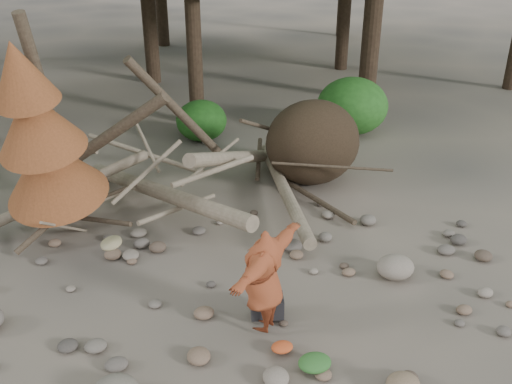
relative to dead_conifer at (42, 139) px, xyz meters
name	(u,v)px	position (x,y,z in m)	size (l,w,h in m)	color
ground	(268,312)	(3.12, -3.37, -2.11)	(120.00, 120.00, 0.00)	#514C44
deadfall_pile	(290,148)	(5.13, 0.87, -1.16)	(8.55, 5.24, 3.30)	#332619
dead_conifer	(42,139)	(0.00, 0.00, 0.00)	(2.06, 2.16, 4.35)	#4C3F30
bush_mid	(201,121)	(3.92, 4.43, -1.55)	(1.40, 1.40, 1.12)	#215919
bush_right	(352,106)	(8.12, 3.63, -1.31)	(2.00, 2.00, 1.60)	#2A6A21
frisbee_thrower	(263,281)	(2.89, -3.77, -1.18)	(3.18, 1.87, 2.09)	brown
backpack	(267,309)	(3.06, -3.48, -1.94)	(0.51, 0.34, 0.34)	black
cloth_green	(315,365)	(3.31, -4.78, -2.02)	(0.47, 0.40, 0.18)	#2E6729
cloth_orange	(282,350)	(3.00, -4.31, -2.05)	(0.32, 0.26, 0.12)	#C44B21
boulder_mid_right	(395,267)	(5.56, -3.13, -1.91)	(0.66, 0.60, 0.40)	gray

